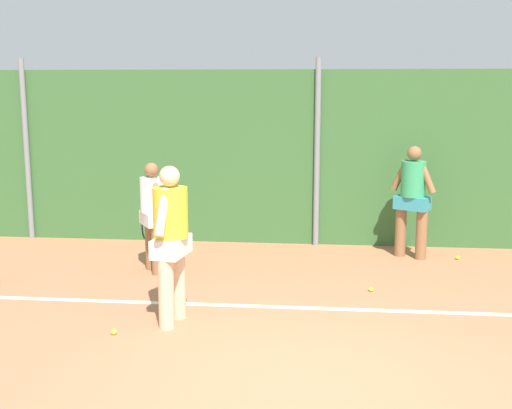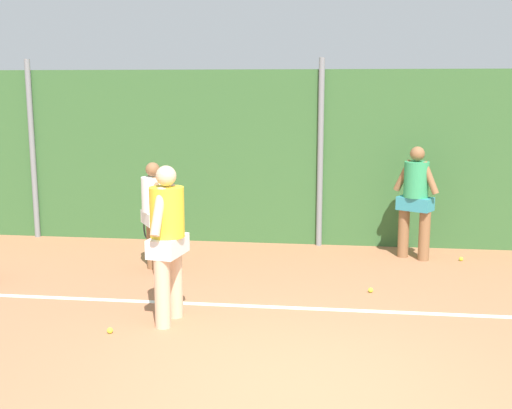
{
  "view_description": "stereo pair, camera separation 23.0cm",
  "coord_description": "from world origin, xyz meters",
  "views": [
    {
      "loc": [
        0.08,
        -5.53,
        2.76
      ],
      "look_at": [
        -0.83,
        3.39,
        1.11
      ],
      "focal_mm": 45.51,
      "sensor_mm": 36.0,
      "label": 1
    },
    {
      "loc": [
        0.31,
        -5.51,
        2.76
      ],
      "look_at": [
        -0.83,
        3.39,
        1.11
      ],
      "focal_mm": 45.51,
      "sensor_mm": 36.0,
      "label": 2
    }
  ],
  "objects": [
    {
      "name": "player_foreground_near",
      "position": [
        -1.63,
        1.61,
        1.04
      ],
      "size": [
        0.4,
        0.85,
        1.86
      ],
      "rotation": [
        0.0,
        0.0,
        1.41
      ],
      "color": "beige",
      "rests_on": "ground_plane"
    },
    {
      "name": "fence_post_left",
      "position": [
        -5.19,
        5.58,
        1.61
      ],
      "size": [
        0.1,
        0.1,
        3.22
      ],
      "primitive_type": "cylinder",
      "color": "gray",
      "rests_on": "ground_plane"
    },
    {
      "name": "hedge_fence_backdrop",
      "position": [
        0.0,
        5.76,
        1.51
      ],
      "size": [
        17.99,
        0.25,
        3.03
      ],
      "primitive_type": "cube",
      "color": "#386633",
      "rests_on": "ground_plane"
    },
    {
      "name": "tennis_ball_7",
      "position": [
        2.29,
        4.83,
        0.03
      ],
      "size": [
        0.07,
        0.07,
        0.07
      ],
      "primitive_type": "sphere",
      "color": "#CCDB33",
      "rests_on": "ground_plane"
    },
    {
      "name": "tennis_ball_3",
      "position": [
        -2.21,
        1.16,
        0.03
      ],
      "size": [
        0.07,
        0.07,
        0.07
      ],
      "primitive_type": "sphere",
      "color": "#CCDB33",
      "rests_on": "ground_plane"
    },
    {
      "name": "court_baseline_paint",
      "position": [
        0.0,
        2.27,
        0.0
      ],
      "size": [
        13.14,
        0.1,
        0.01
      ],
      "primitive_type": "cube",
      "color": "white",
      "rests_on": "ground_plane"
    },
    {
      "name": "fence_post_center",
      "position": [
        0.0,
        5.58,
        1.61
      ],
      "size": [
        0.1,
        0.1,
        3.22
      ],
      "primitive_type": "cylinder",
      "color": "gray",
      "rests_on": "ground_plane"
    },
    {
      "name": "ground_plane",
      "position": [
        0.0,
        1.69,
        0.0
      ],
      "size": [
        27.67,
        27.67,
        0.0
      ],
      "primitive_type": "plane",
      "color": "#B2704C"
    },
    {
      "name": "player_backcourt_far",
      "position": [
        1.54,
        4.9,
        1.02
      ],
      "size": [
        0.68,
        0.53,
        1.82
      ],
      "rotation": [
        0.0,
        0.0,
        2.62
      ],
      "color": "#8C603D",
      "rests_on": "ground_plane"
    },
    {
      "name": "tennis_ball_5",
      "position": [
        0.78,
        3.02,
        0.03
      ],
      "size": [
        0.07,
        0.07,
        0.07
      ],
      "primitive_type": "sphere",
      "color": "#CCDB33",
      "rests_on": "ground_plane"
    },
    {
      "name": "player_midcourt",
      "position": [
        -2.4,
        3.67,
        0.92
      ],
      "size": [
        0.53,
        0.65,
        1.65
      ],
      "rotation": [
        0.0,
        0.0,
        2.13
      ],
      "color": "#8C603D",
      "rests_on": "ground_plane"
    }
  ]
}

